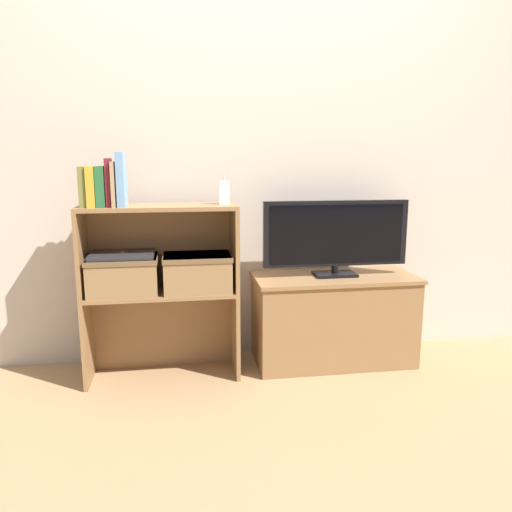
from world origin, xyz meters
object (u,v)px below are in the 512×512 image
tv (336,235)px  book_olive (84,187)px  tv_stand (333,319)px  book_maroon (109,183)px  book_tan (114,184)px  book_mustard (92,187)px  storage_basket_left (123,273)px  storage_basket_right (197,270)px  book_skyblue (121,180)px  book_forest (102,187)px  laptop (122,255)px  baby_monitor (224,193)px

tv → book_olive: book_olive is taller
tv_stand → book_maroon: 1.36m
tv → book_tan: bearing=-175.8°
book_mustard → storage_basket_left: book_mustard is taller
tv_stand → storage_basket_right: 0.80m
tv_stand → book_skyblue: size_ratio=3.46×
book_mustard → storage_basket_left: (0.12, 0.02, -0.42)m
tv_stand → storage_basket_left: size_ratio=2.57×
book_olive → book_maroon: (0.11, 0.00, 0.02)m
book_tan → book_skyblue: bearing=0.0°
tv_stand → book_skyblue: (-1.07, -0.08, 0.76)m
book_mustard → storage_basket_right: bearing=2.3°
book_skyblue → storage_basket_left: bearing=129.5°
book_olive → storage_basket_left: (0.15, 0.02, -0.42)m
storage_basket_right → book_tan: bearing=-177.1°
book_olive → tv: bearing=3.7°
book_forest → book_tan: 0.06m
book_mustard → book_skyblue: book_skyblue is taller
storage_basket_right → storage_basket_left: bearing=180.0°
book_mustard → laptop: book_mustard is taller
baby_monitor → laptop: 0.58m
book_mustard → book_forest: size_ratio=1.00×
book_forest → storage_basket_left: (0.08, 0.02, -0.42)m
tv → laptop: 1.09m
book_forest → book_mustard: bearing=180.0°
book_mustard → book_skyblue: (0.13, 0.00, 0.03)m
tv_stand → book_tan: bearing=-175.7°
baby_monitor → laptop: (-0.50, -0.01, -0.29)m
tv → storage_basket_left: bearing=-176.8°
book_skyblue → laptop: (-0.02, 0.02, -0.36)m
storage_basket_right → book_olive: bearing=-177.8°
book_olive → storage_basket_right: (0.51, 0.02, -0.42)m
tv → baby_monitor: 0.64m
storage_basket_left → storage_basket_right: size_ratio=1.00×
tv_stand → book_forest: book_forest is taller
tv → storage_basket_right: size_ratio=2.31×
tv_stand → book_mustard: 1.41m
tv_stand → book_mustard: bearing=-176.1°
storage_basket_left → book_olive: bearing=-172.8°
book_mustard → book_tan: bearing=0.0°
tv_stand → book_skyblue: 1.32m
book_mustard → book_maroon: book_maroon is taller
book_forest → baby_monitor: size_ratio=1.31×
book_maroon → storage_basket_right: bearing=2.8°
book_tan → baby_monitor: 0.52m
book_tan → book_skyblue: book_skyblue is taller
book_skyblue → book_olive: bearing=-180.0°
tv_stand → storage_basket_right: storage_basket_right is taller
book_olive → book_skyblue: (0.17, 0.00, 0.03)m
book_skyblue → storage_basket_left: size_ratio=0.74×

